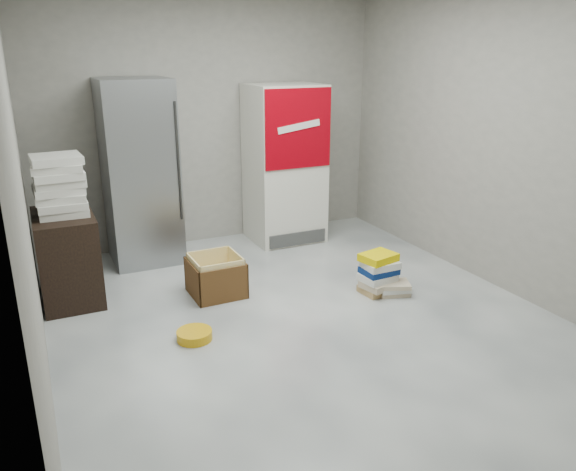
% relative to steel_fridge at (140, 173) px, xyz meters
% --- Properties ---
extents(ground, '(5.00, 5.00, 0.00)m').
position_rel_steel_fridge_xyz_m(ground, '(0.90, -2.13, -0.95)').
color(ground, silver).
rests_on(ground, ground).
extents(room_shell, '(4.04, 5.04, 2.82)m').
position_rel_steel_fridge_xyz_m(room_shell, '(0.90, -2.13, 0.85)').
color(room_shell, '#9A958B').
rests_on(room_shell, ground).
extents(steel_fridge, '(0.70, 0.72, 1.90)m').
position_rel_steel_fridge_xyz_m(steel_fridge, '(0.00, 0.00, 0.00)').
color(steel_fridge, '#919498').
rests_on(steel_fridge, ground).
extents(coke_cooler, '(0.80, 0.73, 1.80)m').
position_rel_steel_fridge_xyz_m(coke_cooler, '(1.65, -0.01, -0.05)').
color(coke_cooler, silver).
rests_on(coke_cooler, ground).
extents(wood_shelf, '(0.50, 0.80, 0.80)m').
position_rel_steel_fridge_xyz_m(wood_shelf, '(-0.83, -0.73, -0.55)').
color(wood_shelf, black).
rests_on(wood_shelf, ground).
extents(supply_box_stack, '(0.44, 0.44, 0.52)m').
position_rel_steel_fridge_xyz_m(supply_box_stack, '(-0.82, -0.73, 0.11)').
color(supply_box_stack, white).
rests_on(supply_box_stack, wood_shelf).
extents(phonebook_stack_main, '(0.36, 0.34, 0.39)m').
position_rel_steel_fridge_xyz_m(phonebook_stack_main, '(1.77, -1.82, -0.76)').
color(phonebook_stack_main, tan).
rests_on(phonebook_stack_main, ground).
extents(phonebook_stack_side, '(0.35, 0.32, 0.13)m').
position_rel_steel_fridge_xyz_m(phonebook_stack_side, '(1.88, -1.91, -0.89)').
color(phonebook_stack_side, '#C1AC8C').
rests_on(phonebook_stack_side, ground).
extents(cardboard_box, '(0.47, 0.47, 0.38)m').
position_rel_steel_fridge_xyz_m(cardboard_box, '(0.39, -1.20, -0.80)').
color(cardboard_box, gold).
rests_on(cardboard_box, ground).
extents(bucket_lid, '(0.35, 0.35, 0.07)m').
position_rel_steel_fridge_xyz_m(bucket_lid, '(-0.04, -1.95, -0.91)').
color(bucket_lid, '#E1A30E').
rests_on(bucket_lid, ground).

